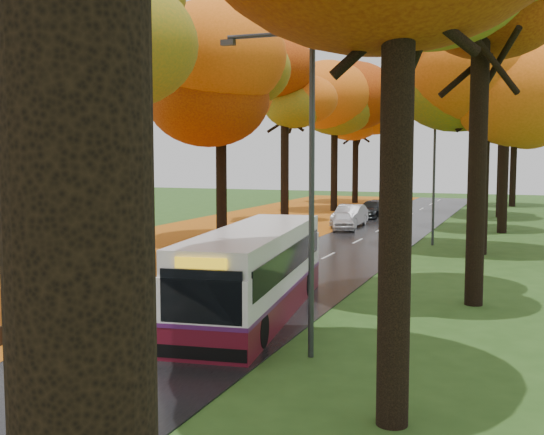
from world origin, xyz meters
The scene contains 13 objects.
road centered at (0.00, 25.00, 0.02)m, with size 6.50×90.00×0.04m, color black.
centre_line centered at (0.00, 25.00, 0.04)m, with size 0.12×90.00×0.01m, color silver.
leaf_verge centered at (-9.00, 25.00, 0.01)m, with size 12.00×90.00×0.02m, color maroon.
leaf_drift centered at (-3.05, 25.00, 0.04)m, with size 0.90×90.00×0.01m, color #C17D13.
trees_left centered at (-7.18, 27.06, 9.53)m, with size 9.20×74.00×13.88m.
trees_right centered at (7.19, 26.91, 9.69)m, with size 9.30×74.20×13.96m.
streetlamp_near centered at (3.95, 8.00, 4.71)m, with size 2.45×0.18×8.00m.
streetlamp_mid centered at (3.95, 30.00, 4.71)m, with size 2.45×0.18×8.00m.
streetlamp_far centered at (3.95, 52.00, 4.71)m, with size 2.45×0.18×8.00m.
bus centered at (1.30, 11.41, 1.45)m, with size 3.69×10.42×2.68m.
car_white centered at (-2.28, 35.13, 0.65)m, with size 1.44×3.59×1.22m, color silver.
car_silver centered at (-2.35, 37.31, 0.78)m, with size 1.57×4.50×1.48m, color #9A9DA2.
car_dark centered at (-2.35, 44.37, 0.69)m, with size 1.82×4.47×1.30m, color black.
Camera 1 is at (9.19, -7.75, 5.04)m, focal length 45.00 mm.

